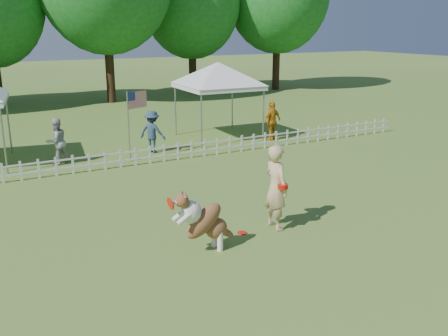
# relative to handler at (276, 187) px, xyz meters

# --- Properties ---
(ground) EXTENTS (120.00, 120.00, 0.00)m
(ground) POSITION_rel_handler_xyz_m (-0.83, -0.51, -0.96)
(ground) COLOR #3F6620
(ground) RESTS_ON ground
(picket_fence) EXTENTS (22.00, 0.08, 0.60)m
(picket_fence) POSITION_rel_handler_xyz_m (-0.83, 6.49, -0.66)
(picket_fence) COLOR silver
(picket_fence) RESTS_ON ground
(handler) EXTENTS (0.48, 0.71, 1.93)m
(handler) POSITION_rel_handler_xyz_m (0.00, 0.00, 0.00)
(handler) COLOR tan
(handler) RESTS_ON ground
(dog) EXTENTS (1.32, 0.50, 1.34)m
(dog) POSITION_rel_handler_xyz_m (-1.93, -0.36, -0.29)
(dog) COLOR brown
(dog) RESTS_ON ground
(frisbee_on_turf) EXTENTS (0.28, 0.28, 0.02)m
(frisbee_on_turf) POSITION_rel_handler_xyz_m (-0.81, 0.09, -0.95)
(frisbee_on_turf) COLOR red
(frisbee_on_turf) RESTS_ON ground
(canopy_tent_right) EXTENTS (2.96, 2.96, 2.96)m
(canopy_tent_right) POSITION_rel_handler_xyz_m (3.22, 8.88, 0.52)
(canopy_tent_right) COLOR silver
(canopy_tent_right) RESTS_ON ground
(flag_pole) EXTENTS (0.87, 0.45, 2.35)m
(flag_pole) POSITION_rel_handler_xyz_m (-1.07, 7.08, 0.21)
(flag_pole) COLOR gray
(flag_pole) RESTS_ON ground
(spectator_a) EXTENTS (0.91, 0.83, 1.52)m
(spectator_a) POSITION_rel_handler_xyz_m (-3.26, 7.87, -0.20)
(spectator_a) COLOR #A6A5AB
(spectator_a) RESTS_ON ground
(spectator_b) EXTENTS (1.06, 1.10, 1.51)m
(spectator_b) POSITION_rel_handler_xyz_m (0.04, 7.88, -0.21)
(spectator_b) COLOR #273A53
(spectator_b) RESTS_ON ground
(spectator_c) EXTENTS (0.98, 0.59, 1.56)m
(spectator_c) POSITION_rel_handler_xyz_m (4.88, 7.49, -0.18)
(spectator_c) COLOR orange
(spectator_c) RESTS_ON ground
(tree_right) EXTENTS (6.20, 6.20, 10.40)m
(tree_right) POSITION_rel_handler_xyz_m (8.17, 21.99, 4.24)
(tree_right) COLOR #1A5C1E
(tree_right) RESTS_ON ground
(tree_far_right) EXTENTS (7.00, 7.00, 11.40)m
(tree_far_right) POSITION_rel_handler_xyz_m (14.17, 20.99, 4.74)
(tree_far_right) COLOR #1A5C1E
(tree_far_right) RESTS_ON ground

